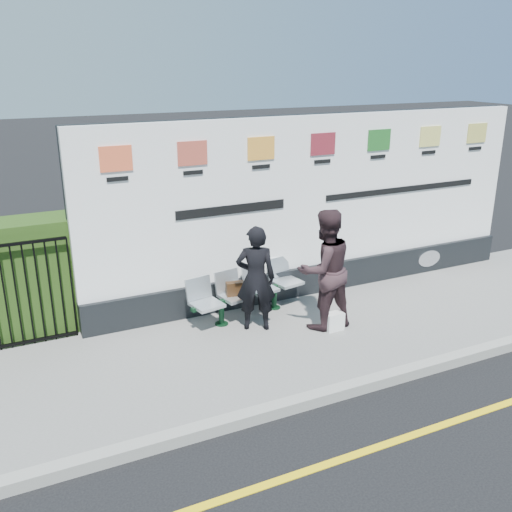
{
  "coord_description": "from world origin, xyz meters",
  "views": [
    {
      "loc": [
        -4.41,
        -4.06,
        3.95
      ],
      "look_at": [
        -1.06,
        2.99,
        1.25
      ],
      "focal_mm": 40.0,
      "sensor_mm": 36.0,
      "label": 1
    }
  ],
  "objects_px": {
    "bench": "(249,304)",
    "woman_right": "(325,270)",
    "billboard": "(318,218)",
    "woman_left": "(256,278)"
  },
  "relations": [
    {
      "from": "woman_left",
      "to": "billboard",
      "type": "bearing_deg",
      "value": -126.25
    },
    {
      "from": "billboard",
      "to": "woman_right",
      "type": "xyz_separation_m",
      "value": [
        -0.64,
        -1.27,
        -0.39
      ]
    },
    {
      "from": "woman_left",
      "to": "woman_right",
      "type": "relative_size",
      "value": 0.88
    },
    {
      "from": "woman_left",
      "to": "woman_right",
      "type": "distance_m",
      "value": 1.02
    },
    {
      "from": "bench",
      "to": "woman_left",
      "type": "xyz_separation_m",
      "value": [
        -0.08,
        -0.43,
        0.59
      ]
    },
    {
      "from": "bench",
      "to": "woman_left",
      "type": "distance_m",
      "value": 0.73
    },
    {
      "from": "billboard",
      "to": "woman_right",
      "type": "height_order",
      "value": "billboard"
    },
    {
      "from": "bench",
      "to": "woman_right",
      "type": "xyz_separation_m",
      "value": [
        0.86,
        -0.8,
        0.7
      ]
    },
    {
      "from": "bench",
      "to": "woman_right",
      "type": "bearing_deg",
      "value": -53.82
    },
    {
      "from": "woman_right",
      "to": "bench",
      "type": "bearing_deg",
      "value": -45.46
    }
  ]
}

